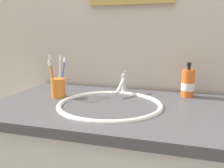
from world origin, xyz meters
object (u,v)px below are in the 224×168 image
(toothbrush_blue, at_px, (63,74))
(soap_dispenser, at_px, (188,84))
(toothbrush_red, at_px, (52,73))
(toothbrush_white, at_px, (60,73))
(faucet, at_px, (122,84))
(toothbrush_yellow, at_px, (52,77))
(toothbrush_cup, at_px, (58,88))

(toothbrush_blue, xyz_separation_m, soap_dispenser, (0.61, 0.14, -0.04))
(toothbrush_blue, xyz_separation_m, toothbrush_red, (-0.03, -0.05, 0.01))
(toothbrush_white, bearing_deg, faucet, 22.83)
(toothbrush_yellow, distance_m, toothbrush_blue, 0.08)
(toothbrush_white, xyz_separation_m, toothbrush_red, (-0.03, -0.03, 0.00))
(faucet, bearing_deg, toothbrush_yellow, -149.13)
(toothbrush_white, relative_size, soap_dispenser, 1.14)
(faucet, relative_size, toothbrush_cup, 1.87)
(toothbrush_cup, distance_m, toothbrush_red, 0.08)
(toothbrush_yellow, distance_m, soap_dispenser, 0.67)
(toothbrush_white, xyz_separation_m, soap_dispenser, (0.62, 0.17, -0.05))
(toothbrush_yellow, xyz_separation_m, toothbrush_white, (0.01, 0.06, 0.01))
(faucet, relative_size, soap_dispenser, 1.00)
(faucet, distance_m, toothbrush_yellow, 0.36)
(toothbrush_cup, distance_m, soap_dispenser, 0.65)
(toothbrush_yellow, relative_size, soap_dispenser, 1.03)
(toothbrush_yellow, bearing_deg, faucet, 30.87)
(faucet, xyz_separation_m, toothbrush_yellow, (-0.30, -0.18, 0.06))
(toothbrush_yellow, relative_size, toothbrush_white, 0.91)
(toothbrush_cup, height_order, toothbrush_blue, toothbrush_blue)
(toothbrush_cup, distance_m, toothbrush_blue, 0.08)
(soap_dispenser, bearing_deg, faucet, -172.46)
(toothbrush_yellow, relative_size, toothbrush_red, 0.88)
(toothbrush_red, bearing_deg, toothbrush_blue, 56.71)
(toothbrush_white, distance_m, toothbrush_red, 0.04)
(toothbrush_red, xyz_separation_m, soap_dispenser, (0.65, 0.19, -0.05))
(toothbrush_blue, distance_m, toothbrush_white, 0.03)
(faucet, relative_size, toothbrush_blue, 0.94)
(faucet, distance_m, toothbrush_blue, 0.31)
(toothbrush_cup, bearing_deg, toothbrush_yellow, -113.06)
(faucet, bearing_deg, toothbrush_blue, -160.94)
(toothbrush_yellow, height_order, soap_dispenser, toothbrush_yellow)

